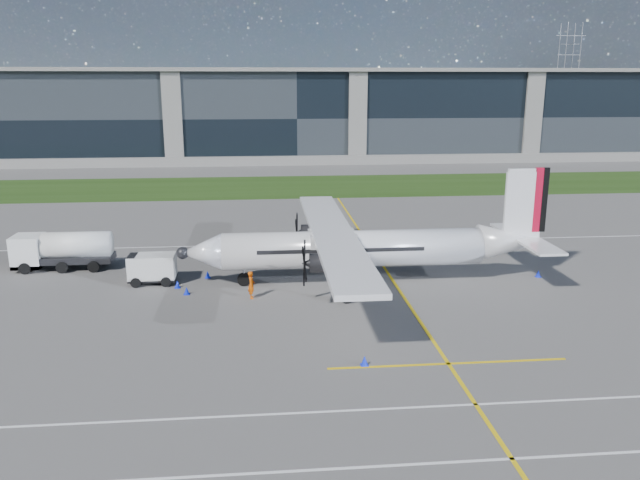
# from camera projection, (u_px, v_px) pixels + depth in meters

# --- Properties ---
(ground) EXTENTS (400.00, 400.00, 0.00)m
(ground) POSITION_uv_depth(u_px,v_px,m) (312.00, 197.00, 74.76)
(ground) COLOR #585653
(ground) RESTS_ON ground
(grass_strip) EXTENTS (400.00, 18.00, 0.04)m
(grass_strip) POSITION_uv_depth(u_px,v_px,m) (307.00, 186.00, 82.47)
(grass_strip) COLOR #203C10
(grass_strip) RESTS_ON ground
(terminal_building) EXTENTS (120.00, 20.00, 15.00)m
(terminal_building) POSITION_uv_depth(u_px,v_px,m) (294.00, 116.00, 111.49)
(terminal_building) COLOR black
(terminal_building) RESTS_ON ground
(tree_line) EXTENTS (400.00, 6.00, 6.00)m
(tree_line) POSITION_uv_depth(u_px,v_px,m) (282.00, 121.00, 170.49)
(tree_line) COLOR black
(tree_line) RESTS_ON ground
(pylon_east) EXTENTS (9.00, 4.60, 30.00)m
(pylon_east) POSITION_uv_depth(u_px,v_px,m) (567.00, 76.00, 184.85)
(pylon_east) COLOR gray
(pylon_east) RESTS_ON ground
(yellow_taxiway_centerline) EXTENTS (0.20, 70.00, 0.01)m
(yellow_taxiway_centerline) POSITION_uv_depth(u_px,v_px,m) (385.00, 269.00, 46.09)
(yellow_taxiway_centerline) COLOR yellow
(yellow_taxiway_centerline) RESTS_ON ground
(white_lane_line) EXTENTS (90.00, 0.15, 0.01)m
(white_lane_line) POSITION_uv_depth(u_px,v_px,m) (432.00, 463.00, 22.67)
(white_lane_line) COLOR white
(white_lane_line) RESTS_ON ground
(turboprop_aircraft) EXTENTS (25.08, 26.01, 7.80)m
(turboprop_aircraft) POSITION_uv_depth(u_px,v_px,m) (367.00, 227.00, 42.16)
(turboprop_aircraft) COLOR white
(turboprop_aircraft) RESTS_ON ground
(fuel_tanker_truck) EXTENTS (7.41, 2.41, 2.78)m
(fuel_tanker_truck) POSITION_uv_depth(u_px,v_px,m) (56.00, 251.00, 45.80)
(fuel_tanker_truck) COLOR white
(fuel_tanker_truck) RESTS_ON ground
(baggage_tug) EXTENTS (3.34, 2.00, 2.00)m
(baggage_tug) POSITION_uv_depth(u_px,v_px,m) (152.00, 269.00, 42.72)
(baggage_tug) COLOR silver
(baggage_tug) RESTS_ON ground
(ground_crew_person) EXTENTS (0.63, 0.86, 2.04)m
(ground_crew_person) POSITION_uv_depth(u_px,v_px,m) (251.00, 283.00, 39.71)
(ground_crew_person) COLOR #F25907
(ground_crew_person) RESTS_ON ground
(safety_cone_nose_stbd) EXTENTS (0.36, 0.36, 0.50)m
(safety_cone_nose_stbd) POSITION_uv_depth(u_px,v_px,m) (208.00, 274.00, 44.01)
(safety_cone_nose_stbd) COLOR #0D23EA
(safety_cone_nose_stbd) RESTS_ON ground
(safety_cone_nose_port) EXTENTS (0.36, 0.36, 0.50)m
(safety_cone_nose_port) POSITION_uv_depth(u_px,v_px,m) (187.00, 291.00, 40.59)
(safety_cone_nose_port) COLOR #0D23EA
(safety_cone_nose_port) RESTS_ON ground
(safety_cone_portwing) EXTENTS (0.36, 0.36, 0.50)m
(safety_cone_portwing) POSITION_uv_depth(u_px,v_px,m) (365.00, 361.00, 30.43)
(safety_cone_portwing) COLOR #0D23EA
(safety_cone_portwing) RESTS_ON ground
(safety_cone_tail) EXTENTS (0.36, 0.36, 0.50)m
(safety_cone_tail) POSITION_uv_depth(u_px,v_px,m) (538.00, 274.00, 44.21)
(safety_cone_tail) COLOR #0D23EA
(safety_cone_tail) RESTS_ON ground
(safety_cone_fwd) EXTENTS (0.36, 0.36, 0.50)m
(safety_cone_fwd) POSITION_uv_depth(u_px,v_px,m) (177.00, 284.00, 41.86)
(safety_cone_fwd) COLOR #0D23EA
(safety_cone_fwd) RESTS_ON ground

